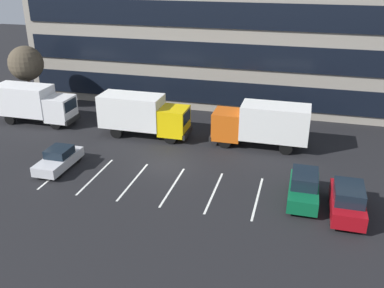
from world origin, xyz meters
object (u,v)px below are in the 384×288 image
(box_truck_yellow, at_px, (142,114))
(sedan_silver, at_px, (59,159))
(box_truck_white, at_px, (33,102))
(suv_forest, at_px, (304,188))
(bare_tree, at_px, (26,64))
(box_truck_orange, at_px, (262,123))
(suv_maroon, at_px, (347,201))

(box_truck_yellow, xyz_separation_m, sedan_silver, (-3.57, -7.34, -1.26))
(box_truck_white, xyz_separation_m, suv_forest, (24.10, -7.85, -1.02))
(bare_tree, bearing_deg, suv_forest, -22.76)
(box_truck_orange, relative_size, box_truck_white, 1.03)
(box_truck_orange, height_order, box_truck_white, box_truck_orange)
(box_truck_orange, height_order, suv_forest, box_truck_orange)
(box_truck_yellow, distance_m, suv_maroon, 18.01)
(sedan_silver, height_order, suv_maroon, suv_maroon)
(box_truck_yellow, relative_size, sedan_silver, 1.81)
(sedan_silver, distance_m, suv_maroon, 19.51)
(box_truck_orange, height_order, sedan_silver, box_truck_orange)
(suv_maroon, height_order, bare_tree, bare_tree)
(box_truck_yellow, bearing_deg, box_truck_orange, 1.99)
(sedan_silver, distance_m, suv_forest, 16.99)
(suv_forest, bearing_deg, box_truck_white, 161.96)
(suv_forest, bearing_deg, bare_tree, 157.24)
(box_truck_white, xyz_separation_m, suv_maroon, (26.59, -8.79, -0.98))
(suv_maroon, bearing_deg, box_truck_orange, 124.49)
(suv_maroon, relative_size, suv_forest, 1.04)
(suv_maroon, bearing_deg, suv_forest, 159.25)
(box_truck_yellow, distance_m, box_truck_white, 10.69)
(box_truck_white, bearing_deg, box_truck_yellow, -2.21)
(box_truck_white, bearing_deg, suv_maroon, -18.30)
(box_truck_orange, xyz_separation_m, suv_maroon, (5.99, -8.73, -1.03))
(sedan_silver, bearing_deg, suv_forest, -0.34)
(bare_tree, bearing_deg, box_truck_orange, -8.41)
(bare_tree, bearing_deg, box_truck_white, -51.89)
(suv_maroon, xyz_separation_m, suv_forest, (-2.49, 0.94, -0.04))
(box_truck_orange, xyz_separation_m, sedan_silver, (-13.49, -7.68, -1.27))
(box_truck_white, distance_m, suv_maroon, 28.02)
(box_truck_orange, distance_m, box_truck_white, 20.60)
(box_truck_yellow, relative_size, bare_tree, 1.21)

